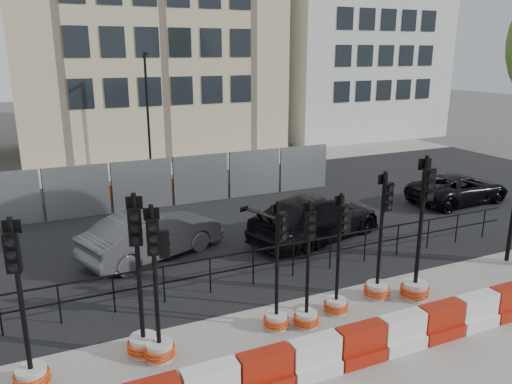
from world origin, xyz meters
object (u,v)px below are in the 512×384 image
traffic_signal_a (29,355)px  traffic_signal_h (417,271)px  traffic_signal_d (277,300)px  car_c (316,218)px

traffic_signal_a → traffic_signal_h: traffic_signal_h is taller
traffic_signal_a → traffic_signal_d: traffic_signal_a is taller
traffic_signal_d → traffic_signal_h: traffic_signal_h is taller
traffic_signal_d → car_c: traffic_signal_d is taller
traffic_signal_d → traffic_signal_h: (3.78, -0.20, 0.05)m
traffic_signal_d → traffic_signal_h: 3.79m
traffic_signal_d → car_c: size_ratio=0.55×
traffic_signal_a → traffic_signal_d: (5.04, -0.05, 0.02)m
traffic_signal_d → car_c: bearing=30.9°
traffic_signal_a → traffic_signal_d: size_ratio=1.12×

